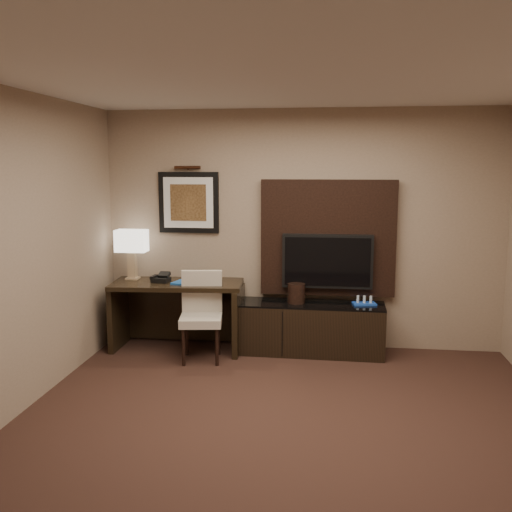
% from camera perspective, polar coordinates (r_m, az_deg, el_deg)
% --- Properties ---
extents(floor, '(4.50, 5.00, 0.01)m').
position_cam_1_polar(floor, '(4.48, 2.69, -18.64)').
color(floor, black).
rests_on(floor, ground).
extents(ceiling, '(4.50, 5.00, 0.01)m').
position_cam_1_polar(ceiling, '(4.01, 2.99, 18.01)').
color(ceiling, silver).
rests_on(ceiling, wall_back).
extents(wall_back, '(4.50, 0.01, 2.70)m').
position_cam_1_polar(wall_back, '(6.50, 4.56, 2.63)').
color(wall_back, gray).
rests_on(wall_back, floor).
extents(wall_front, '(4.50, 0.01, 2.70)m').
position_cam_1_polar(wall_front, '(1.65, -4.29, -17.01)').
color(wall_front, gray).
rests_on(wall_front, floor).
extents(desk, '(1.50, 0.73, 0.78)m').
position_cam_1_polar(desk, '(6.55, -7.81, -5.94)').
color(desk, black).
rests_on(desk, floor).
extents(credenza, '(1.66, 0.49, 0.57)m').
position_cam_1_polar(credenza, '(6.41, 5.28, -7.20)').
color(credenza, black).
rests_on(credenza, floor).
extents(tv_wall_panel, '(1.50, 0.12, 1.30)m').
position_cam_1_polar(tv_wall_panel, '(6.44, 7.20, 1.81)').
color(tv_wall_panel, black).
rests_on(tv_wall_panel, wall_back).
extents(tv, '(1.00, 0.08, 0.60)m').
position_cam_1_polar(tv, '(6.38, 7.15, -0.53)').
color(tv, black).
rests_on(tv, tv_wall_panel).
extents(artwork, '(0.70, 0.04, 0.70)m').
position_cam_1_polar(artwork, '(6.64, -6.74, 5.33)').
color(artwork, black).
rests_on(artwork, wall_back).
extents(picture_light, '(0.04, 0.04, 0.30)m').
position_cam_1_polar(picture_light, '(6.59, -6.88, 8.78)').
color(picture_light, '#3F2214').
rests_on(picture_light, wall_back).
extents(desk_chair, '(0.51, 0.56, 0.91)m').
position_cam_1_polar(desk_chair, '(6.13, -5.51, -6.29)').
color(desk_chair, beige).
rests_on(desk_chair, floor).
extents(table_lamp, '(0.39, 0.26, 0.58)m').
position_cam_1_polar(table_lamp, '(6.68, -12.30, 0.18)').
color(table_lamp, tan).
rests_on(table_lamp, desk).
extents(desk_phone, '(0.20, 0.18, 0.09)m').
position_cam_1_polar(desk_phone, '(6.49, -9.49, -2.18)').
color(desk_phone, black).
rests_on(desk_phone, desk).
extents(blue_folder, '(0.30, 0.36, 0.02)m').
position_cam_1_polar(blue_folder, '(6.41, -7.00, -2.59)').
color(blue_folder, '#1A56AE').
rests_on(blue_folder, desk).
extents(book, '(0.15, 0.04, 0.20)m').
position_cam_1_polar(book, '(6.35, -7.28, -1.86)').
color(book, beige).
rests_on(book, desk).
extents(ice_bucket, '(0.24, 0.24, 0.22)m').
position_cam_1_polar(ice_bucket, '(6.32, 4.06, -3.74)').
color(ice_bucket, black).
rests_on(ice_bucket, credenza).
extents(minibar_tray, '(0.27, 0.19, 0.09)m').
position_cam_1_polar(minibar_tray, '(6.35, 10.78, -4.41)').
color(minibar_tray, '#1B46B1').
rests_on(minibar_tray, credenza).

